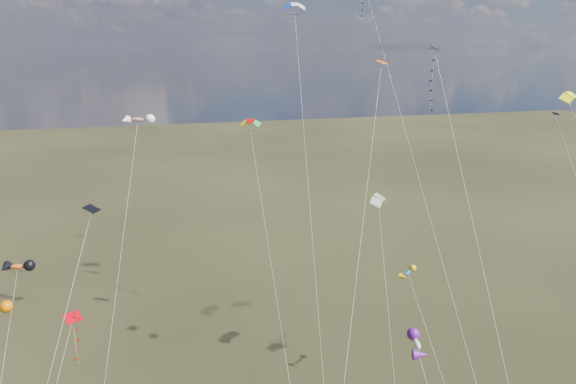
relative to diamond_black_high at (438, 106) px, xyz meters
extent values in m
cube|color=black|center=(0.06, 1.35, 4.49)|extent=(1.05, 1.08, 0.39)
cylinder|color=silver|center=(-0.37, -8.79, -11.55)|extent=(0.87, 20.29, 32.09)
cylinder|color=silver|center=(3.90, 10.05, -7.22)|extent=(0.94, 34.41, 40.74)
cube|color=black|center=(-27.05, 0.58, -6.60)|extent=(1.27, 1.30, 0.42)
cube|color=#C6000C|center=(-28.78, -1.99, -13.67)|extent=(1.44, 1.42, 0.32)
cube|color=#0E1451|center=(22.23, 11.71, -2.72)|extent=(0.82, 0.85, 0.32)
cube|color=#CB4912|center=(-3.14, 4.33, 3.37)|extent=(1.29, 1.28, 0.34)
cylinder|color=silver|center=(-8.82, -5.21, -12.11)|extent=(11.39, 19.12, 30.97)
cylinder|color=silver|center=(-7.47, 10.80, -9.15)|extent=(3.47, 23.27, 36.88)
cylinder|color=silver|center=(-2.94, 0.65, -18.36)|extent=(2.05, 10.57, 18.46)
cylinder|color=silver|center=(-11.90, 9.28, -15.25)|extent=(0.89, 14.00, 24.68)
ellipsoid|color=#D5581B|center=(-34.55, 8.49, -13.68)|extent=(2.54, 1.61, 1.15)
cylinder|color=silver|center=(-35.70, 4.62, -20.63)|extent=(2.34, 7.78, 13.92)
ellipsoid|color=silver|center=(-6.99, -11.21, -13.73)|extent=(1.51, 2.51, 0.92)
ellipsoid|color=red|center=(-23.84, 19.83, -2.84)|extent=(3.41, 2.51, 1.14)
cylinder|color=silver|center=(-26.32, 10.37, -15.21)|extent=(4.99, 18.94, 24.76)
ellipsoid|color=#0F66AF|center=(-0.21, 2.57, -15.68)|extent=(2.17, 1.91, 0.76)
cylinder|color=silver|center=(0.75, -1.10, -21.63)|extent=(1.96, 7.36, 11.92)
camera|label=1|loc=(-22.49, -37.05, 4.61)|focal=32.00mm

